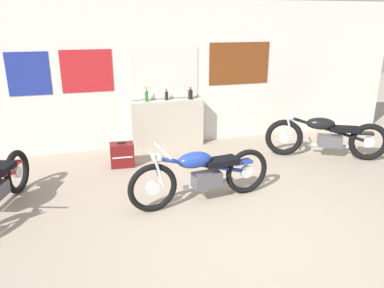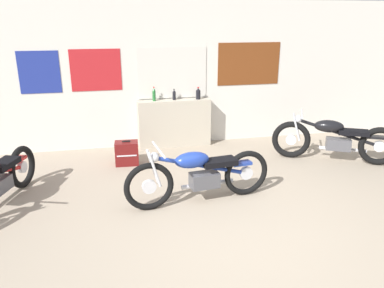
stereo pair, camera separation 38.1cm
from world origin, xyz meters
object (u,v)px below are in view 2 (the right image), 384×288
(bottle_leftmost, at_px, (154,95))
(bottle_center, at_px, (198,94))
(hard_case_darkred, at_px, (127,153))
(bottle_left_center, at_px, (174,95))
(motorcycle_blue, at_px, (200,174))
(motorcycle_black, at_px, (334,139))

(bottle_leftmost, xyz_separation_m, bottle_center, (0.87, -0.03, -0.01))
(bottle_leftmost, relative_size, hard_case_darkred, 0.63)
(hard_case_darkred, bearing_deg, bottle_leftmost, 54.33)
(bottle_left_center, height_order, hard_case_darkred, bottle_left_center)
(bottle_center, xyz_separation_m, hard_case_darkred, (-1.48, -0.82, -0.84))
(bottle_leftmost, height_order, motorcycle_blue, bottle_leftmost)
(bottle_center, bearing_deg, motorcycle_black, -34.04)
(hard_case_darkred, bearing_deg, motorcycle_blue, -61.11)
(bottle_left_center, xyz_separation_m, hard_case_darkred, (-1.00, -0.86, -0.83))
(bottle_leftmost, bearing_deg, hard_case_darkred, -125.67)
(bottle_left_center, xyz_separation_m, motorcycle_blue, (-0.09, -2.53, -0.61))
(bottle_leftmost, bearing_deg, bottle_center, -1.74)
(bottle_left_center, bearing_deg, bottle_leftmost, -177.65)
(bottle_leftmost, bearing_deg, motorcycle_black, -26.11)
(bottle_left_center, bearing_deg, motorcycle_blue, -91.93)
(motorcycle_black, distance_m, motorcycle_blue, 2.90)
(bottle_left_center, height_order, bottle_center, bottle_center)
(bottle_leftmost, relative_size, bottle_center, 1.14)
(motorcycle_blue, xyz_separation_m, hard_case_darkred, (-0.92, 1.67, -0.21))
(motorcycle_black, relative_size, motorcycle_blue, 0.95)
(bottle_leftmost, xyz_separation_m, motorcycle_blue, (0.31, -2.51, -0.64))
(bottle_left_center, xyz_separation_m, motorcycle_black, (2.63, -1.50, -0.62))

